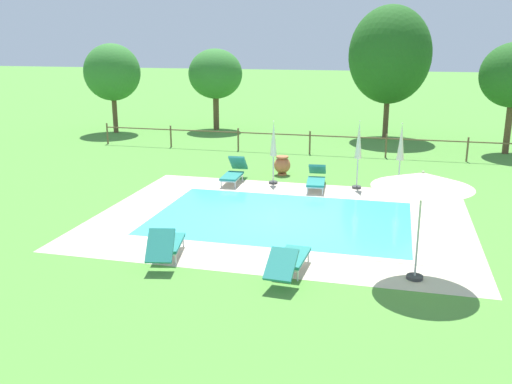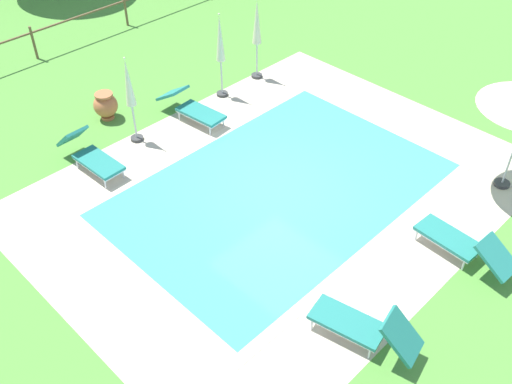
# 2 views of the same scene
# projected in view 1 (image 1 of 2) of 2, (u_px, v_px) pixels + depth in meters

# --- Properties ---
(ground_plane) EXTENTS (160.00, 160.00, 0.00)m
(ground_plane) POSITION_uv_depth(u_px,v_px,m) (281.00, 218.00, 16.40)
(ground_plane) COLOR #518E38
(pool_deck_paving) EXTENTS (10.81, 8.34, 0.01)m
(pool_deck_paving) POSITION_uv_depth(u_px,v_px,m) (281.00, 218.00, 16.40)
(pool_deck_paving) COLOR beige
(pool_deck_paving) RESTS_ON ground
(swimming_pool_water) EXTENTS (7.40, 4.94, 0.01)m
(swimming_pool_water) POSITION_uv_depth(u_px,v_px,m) (281.00, 218.00, 16.40)
(swimming_pool_water) COLOR #42CCD6
(swimming_pool_water) RESTS_ON ground
(pool_coping_rim) EXTENTS (7.88, 5.42, 0.01)m
(pool_coping_rim) POSITION_uv_depth(u_px,v_px,m) (281.00, 218.00, 16.40)
(pool_coping_rim) COLOR beige
(pool_coping_rim) RESTS_ON ground
(sun_lounger_north_near_steps) EXTENTS (0.79, 2.09, 0.78)m
(sun_lounger_north_near_steps) POSITION_uv_depth(u_px,v_px,m) (316.00, 178.00, 19.55)
(sun_lounger_north_near_steps) COLOR #237A70
(sun_lounger_north_near_steps) RESTS_ON ground
(sun_lounger_north_mid) EXTENTS (0.71, 2.07, 0.78)m
(sun_lounger_north_mid) POSITION_uv_depth(u_px,v_px,m) (289.00, 260.00, 12.36)
(sun_lounger_north_mid) COLOR #237A70
(sun_lounger_north_mid) RESTS_ON ground
(sun_lounger_north_far) EXTENTS (0.67, 1.97, 0.91)m
(sun_lounger_north_far) POSITION_uv_depth(u_px,v_px,m) (234.00, 172.00, 20.35)
(sun_lounger_north_far) COLOR #237A70
(sun_lounger_north_far) RESTS_ON ground
(sun_lounger_north_end) EXTENTS (0.98, 2.01, 0.93)m
(sun_lounger_north_end) POSITION_uv_depth(u_px,v_px,m) (166.00, 244.00, 13.22)
(sun_lounger_north_end) COLOR #237A70
(sun_lounger_north_end) RESTS_ON ground
(patio_umbrella_open_foreground) EXTENTS (2.12, 2.12, 2.44)m
(patio_umbrella_open_foreground) POSITION_uv_depth(u_px,v_px,m) (422.00, 181.00, 11.65)
(patio_umbrella_open_foreground) COLOR #383838
(patio_umbrella_open_foreground) RESTS_ON ground
(patio_umbrella_closed_row_west) EXTENTS (0.32, 0.32, 2.37)m
(patio_umbrella_closed_row_west) POSITION_uv_depth(u_px,v_px,m) (401.00, 147.00, 18.96)
(patio_umbrella_closed_row_west) COLOR #383838
(patio_umbrella_closed_row_west) RESTS_ON ground
(patio_umbrella_closed_row_mid_west) EXTENTS (0.32, 0.32, 2.41)m
(patio_umbrella_closed_row_mid_west) POSITION_uv_depth(u_px,v_px,m) (359.00, 145.00, 19.26)
(patio_umbrella_closed_row_mid_west) COLOR #383838
(patio_umbrella_closed_row_mid_west) RESTS_ON ground
(patio_umbrella_closed_row_centre) EXTENTS (0.32, 0.32, 2.30)m
(patio_umbrella_closed_row_centre) POSITION_uv_depth(u_px,v_px,m) (273.00, 144.00, 19.92)
(patio_umbrella_closed_row_centre) COLOR #383838
(patio_umbrella_closed_row_centre) RESTS_ON ground
(terracotta_urn_near_fence) EXTENTS (0.63, 0.63, 0.74)m
(terracotta_urn_near_fence) POSITION_uv_depth(u_px,v_px,m) (282.00, 165.00, 21.47)
(terracotta_urn_near_fence) COLOR #B7663D
(terracotta_urn_near_fence) RESTS_ON ground
(perimeter_fence) EXTENTS (20.45, 0.08, 1.05)m
(perimeter_fence) POSITION_uv_depth(u_px,v_px,m) (310.00, 139.00, 25.38)
(perimeter_fence) COLOR brown
(perimeter_fence) RESTS_ON ground
(tree_far_west) EXTENTS (3.05, 3.05, 4.57)m
(tree_far_west) POSITION_uv_depth(u_px,v_px,m) (215.00, 74.00, 31.58)
(tree_far_west) COLOR brown
(tree_far_west) RESTS_ON ground
(tree_centre) EXTENTS (4.18, 4.18, 6.77)m
(tree_centre) POSITION_uv_depth(u_px,v_px,m) (390.00, 55.00, 28.47)
(tree_centre) COLOR brown
(tree_centre) RESTS_ON ground
(tree_east_mid) EXTENTS (3.06, 3.06, 4.86)m
(tree_east_mid) POSITION_uv_depth(u_px,v_px,m) (112.00, 72.00, 30.51)
(tree_east_mid) COLOR brown
(tree_east_mid) RESTS_ON ground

